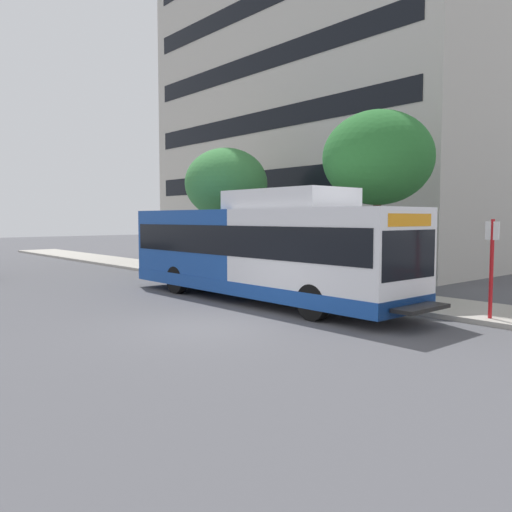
# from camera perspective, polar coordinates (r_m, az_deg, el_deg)

# --- Properties ---
(ground_plane) EXTENTS (120.00, 120.00, 0.00)m
(ground_plane) POSITION_cam_1_polar(r_m,az_deg,el_deg) (20.27, -18.75, -3.89)
(ground_plane) COLOR #4C4C51
(sidewalk_curb) EXTENTS (3.00, 56.00, 0.14)m
(sidewalk_curb) POSITION_cam_1_polar(r_m,az_deg,el_deg) (22.25, 0.24, -2.78)
(sidewalk_curb) COLOR #A8A399
(sidewalk_curb) RESTS_ON ground
(transit_bus) EXTENTS (2.58, 12.25, 3.65)m
(transit_bus) POSITION_cam_1_polar(r_m,az_deg,el_deg) (17.30, 0.31, 0.66)
(transit_bus) COLOR white
(transit_bus) RESTS_ON ground
(bus_stop_sign_pole) EXTENTS (0.10, 0.36, 2.60)m
(bus_stop_sign_pole) POSITION_cam_1_polar(r_m,az_deg,el_deg) (14.88, 24.41, -0.50)
(bus_stop_sign_pole) COLOR red
(bus_stop_sign_pole) RESTS_ON sidewalk_curb
(street_tree_near_stop) EXTENTS (3.86, 3.86, 6.37)m
(street_tree_near_stop) POSITION_cam_1_polar(r_m,az_deg,el_deg) (18.95, 13.21, 10.38)
(street_tree_near_stop) COLOR #4C3823
(street_tree_near_stop) RESTS_ON sidewalk_curb
(street_tree_mid_block) EXTENTS (3.94, 3.94, 5.95)m
(street_tree_mid_block) POSITION_cam_1_polar(r_m,az_deg,el_deg) (25.08, -3.29, 7.92)
(street_tree_mid_block) COLOR #4C3823
(street_tree_mid_block) RESTS_ON sidewalk_curb
(apartment_tower_backdrop) EXTENTS (12.31, 21.73, 29.09)m
(apartment_tower_backdrop) POSITION_cam_1_polar(r_m,az_deg,el_deg) (35.53, 8.60, 23.50)
(apartment_tower_backdrop) COLOR #BCB7AD
(apartment_tower_backdrop) RESTS_ON ground
(lattice_comm_tower) EXTENTS (1.10, 1.10, 27.58)m
(lattice_comm_tower) POSITION_cam_1_polar(r_m,az_deg,el_deg) (48.43, -4.35, 11.73)
(lattice_comm_tower) COLOR #B7B7BC
(lattice_comm_tower) RESTS_ON ground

